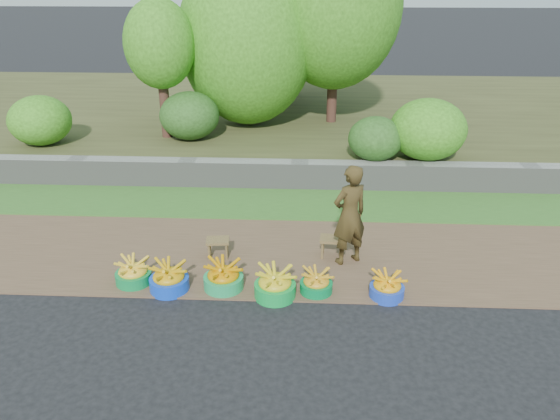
{
  "coord_description": "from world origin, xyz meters",
  "views": [
    {
      "loc": [
        0.12,
        -6.06,
        4.02
      ],
      "look_at": [
        -0.25,
        1.3,
        0.75
      ],
      "focal_mm": 35.0,
      "sensor_mm": 36.0,
      "label": 1
    }
  ],
  "objects_px": {
    "stool_left": "(218,243)",
    "stool_right": "(332,242)",
    "basin_e": "(316,283)",
    "vendor_woman": "(350,215)",
    "basin_c": "(223,277)",
    "basin_a": "(133,273)",
    "basin_d": "(275,285)",
    "basin_f": "(387,287)",
    "basin_b": "(169,279)"
  },
  "relations": [
    {
      "from": "vendor_woman",
      "to": "basin_f",
      "type": "bearing_deg",
      "value": 86.9
    },
    {
      "from": "basin_b",
      "to": "basin_c",
      "type": "xyz_separation_m",
      "value": [
        0.73,
        0.07,
        0.0
      ]
    },
    {
      "from": "basin_b",
      "to": "basin_f",
      "type": "distance_m",
      "value": 2.93
    },
    {
      "from": "basin_f",
      "to": "basin_a",
      "type": "bearing_deg",
      "value": 177.15
    },
    {
      "from": "basin_c",
      "to": "stool_left",
      "type": "relative_size",
      "value": 1.49
    },
    {
      "from": "basin_e",
      "to": "basin_c",
      "type": "bearing_deg",
      "value": 178.34
    },
    {
      "from": "stool_right",
      "to": "basin_d",
      "type": "bearing_deg",
      "value": -125.2
    },
    {
      "from": "basin_a",
      "to": "vendor_woman",
      "type": "bearing_deg",
      "value": 13.93
    },
    {
      "from": "basin_d",
      "to": "vendor_woman",
      "type": "xyz_separation_m",
      "value": [
        1.02,
        0.98,
        0.59
      ]
    },
    {
      "from": "basin_d",
      "to": "vendor_woman",
      "type": "relative_size",
      "value": 0.37
    },
    {
      "from": "basin_c",
      "to": "basin_d",
      "type": "xyz_separation_m",
      "value": [
        0.71,
        -0.16,
        0.0
      ]
    },
    {
      "from": "basin_d",
      "to": "stool_right",
      "type": "distance_m",
      "value": 1.38
    },
    {
      "from": "basin_e",
      "to": "basin_f",
      "type": "distance_m",
      "value": 0.94
    },
    {
      "from": "basin_a",
      "to": "basin_c",
      "type": "distance_m",
      "value": 1.27
    },
    {
      "from": "basin_b",
      "to": "basin_f",
      "type": "height_order",
      "value": "basin_b"
    },
    {
      "from": "basin_b",
      "to": "stool_right",
      "type": "bearing_deg",
      "value": 24.72
    },
    {
      "from": "stool_left",
      "to": "vendor_woman",
      "type": "bearing_deg",
      "value": -1.01
    },
    {
      "from": "stool_right",
      "to": "vendor_woman",
      "type": "relative_size",
      "value": 0.25
    },
    {
      "from": "basin_a",
      "to": "basin_c",
      "type": "bearing_deg",
      "value": -3.27
    },
    {
      "from": "basin_e",
      "to": "basin_b",
      "type": "bearing_deg",
      "value": -179.03
    },
    {
      "from": "basin_c",
      "to": "basin_e",
      "type": "relative_size",
      "value": 1.23
    },
    {
      "from": "vendor_woman",
      "to": "basin_a",
      "type": "bearing_deg",
      "value": -16.09
    },
    {
      "from": "basin_a",
      "to": "basin_e",
      "type": "relative_size",
      "value": 1.12
    },
    {
      "from": "basin_d",
      "to": "stool_left",
      "type": "height_order",
      "value": "basin_d"
    },
    {
      "from": "basin_d",
      "to": "stool_left",
      "type": "xyz_separation_m",
      "value": [
        -0.92,
        1.01,
        0.07
      ]
    },
    {
      "from": "basin_e",
      "to": "stool_left",
      "type": "height_order",
      "value": "basin_e"
    },
    {
      "from": "basin_e",
      "to": "vendor_woman",
      "type": "height_order",
      "value": "vendor_woman"
    },
    {
      "from": "basin_e",
      "to": "basin_d",
      "type": "bearing_deg",
      "value": -166.96
    },
    {
      "from": "basin_c",
      "to": "stool_left",
      "type": "height_order",
      "value": "basin_c"
    },
    {
      "from": "stool_left",
      "to": "stool_right",
      "type": "relative_size",
      "value": 0.97
    },
    {
      "from": "stool_left",
      "to": "stool_right",
      "type": "height_order",
      "value": "stool_right"
    },
    {
      "from": "basin_e",
      "to": "stool_right",
      "type": "bearing_deg",
      "value": 76.27
    },
    {
      "from": "vendor_woman",
      "to": "basin_e",
      "type": "bearing_deg",
      "value": 31.02
    },
    {
      "from": "basin_a",
      "to": "basin_d",
      "type": "bearing_deg",
      "value": -6.81
    },
    {
      "from": "basin_c",
      "to": "vendor_woman",
      "type": "bearing_deg",
      "value": 25.22
    },
    {
      "from": "basin_a",
      "to": "stool_left",
      "type": "relative_size",
      "value": 1.37
    },
    {
      "from": "basin_d",
      "to": "basin_f",
      "type": "height_order",
      "value": "basin_d"
    },
    {
      "from": "basin_c",
      "to": "stool_right",
      "type": "distance_m",
      "value": 1.79
    },
    {
      "from": "stool_left",
      "to": "basin_f",
      "type": "bearing_deg",
      "value": -21.57
    },
    {
      "from": "basin_c",
      "to": "basin_e",
      "type": "distance_m",
      "value": 1.26
    },
    {
      "from": "basin_c",
      "to": "basin_f",
      "type": "bearing_deg",
      "value": -2.6
    },
    {
      "from": "basin_b",
      "to": "basin_f",
      "type": "relative_size",
      "value": 1.16
    },
    {
      "from": "basin_c",
      "to": "basin_e",
      "type": "height_order",
      "value": "basin_c"
    },
    {
      "from": "stool_right",
      "to": "vendor_woman",
      "type": "distance_m",
      "value": 0.57
    },
    {
      "from": "basin_d",
      "to": "stool_left",
      "type": "relative_size",
      "value": 1.52
    },
    {
      "from": "basin_a",
      "to": "basin_f",
      "type": "height_order",
      "value": "basin_a"
    },
    {
      "from": "basin_f",
      "to": "stool_left",
      "type": "height_order",
      "value": "basin_f"
    },
    {
      "from": "basin_a",
      "to": "stool_right",
      "type": "relative_size",
      "value": 1.32
    },
    {
      "from": "basin_b",
      "to": "vendor_woman",
      "type": "bearing_deg",
      "value": 19.78
    },
    {
      "from": "stool_right",
      "to": "basin_a",
      "type": "bearing_deg",
      "value": -162.25
    }
  ]
}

